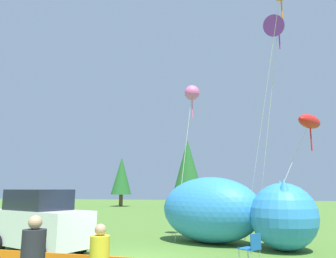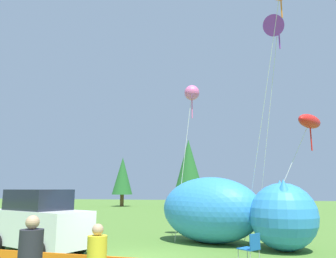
% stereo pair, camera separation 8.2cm
% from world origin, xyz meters
% --- Properties ---
extents(parked_car, '(4.59, 3.18, 2.33)m').
position_xyz_m(parked_car, '(-3.86, 0.54, 1.13)').
color(parked_car, white).
rests_on(parked_car, ground).
extents(folding_chair, '(0.78, 0.78, 0.93)m').
position_xyz_m(folding_chair, '(3.90, 0.57, 0.52)').
color(folding_chair, '#1959A5').
rests_on(folding_chair, ground).
extents(inflatable_cat, '(6.99, 4.80, 2.87)m').
position_xyz_m(inflatable_cat, '(3.07, 3.86, 1.33)').
color(inflatable_cat, '#338CD8').
rests_on(inflatable_cat, ground).
extents(kite_purple_delta, '(2.27, 2.53, 10.88)m').
position_xyz_m(kite_purple_delta, '(5.65, 4.27, 10.07)').
color(kite_purple_delta, silver).
rests_on(kite_purple_delta, ground).
extents(kite_red_lizard, '(3.50, 2.36, 5.72)m').
position_xyz_m(kite_red_lizard, '(6.71, 4.34, 5.27)').
color(kite_red_lizard, silver).
rests_on(kite_red_lizard, ground).
extents(kite_pink_octopus, '(1.16, 1.03, 7.45)m').
position_xyz_m(kite_pink_octopus, '(1.41, 4.73, 7.03)').
color(kite_pink_octopus, silver).
rests_on(kite_pink_octopus, ground).
extents(horizon_tree_east, '(2.81, 2.81, 6.70)m').
position_xyz_m(horizon_tree_east, '(-12.53, 32.32, 4.11)').
color(horizon_tree_east, brown).
rests_on(horizon_tree_east, ground).
extents(horizon_tree_mid, '(3.84, 3.84, 9.17)m').
position_xyz_m(horizon_tree_mid, '(-3.53, 34.10, 5.63)').
color(horizon_tree_mid, brown).
rests_on(horizon_tree_mid, ground).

